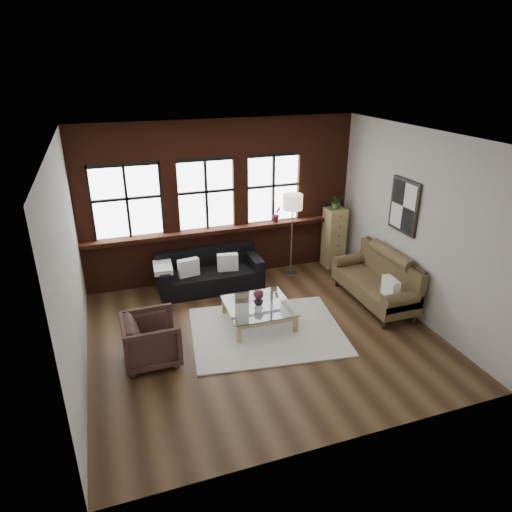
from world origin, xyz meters
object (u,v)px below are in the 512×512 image
object	(u,v)px
vintage_settee	(375,278)
drawer_chest	(334,238)
dark_sofa	(210,271)
vase	(258,300)
coffee_table	(258,314)
armchair	(152,339)
floor_lamp	(292,232)

from	to	relation	value
vintage_settee	drawer_chest	distance (m)	1.79
dark_sofa	vase	xyz separation A→B (m)	(0.47, -1.55, 0.07)
vintage_settee	coffee_table	bearing A→B (deg)	179.23
vintage_settee	armchair	size ratio (longest dim) A/B	2.36
vintage_settee	floor_lamp	distance (m)	1.98
vintage_settee	armchair	world-z (taller)	vintage_settee
dark_sofa	coffee_table	size ratio (longest dim) A/B	1.85
dark_sofa	vintage_settee	bearing A→B (deg)	-30.27
armchair	vase	world-z (taller)	armchair
coffee_table	drawer_chest	bearing A→B (deg)	36.88
dark_sofa	armchair	size ratio (longest dim) A/B	2.47
drawer_chest	floor_lamp	world-z (taller)	floor_lamp
vase	drawer_chest	distance (m)	2.93
vase	drawer_chest	bearing A→B (deg)	36.88
dark_sofa	armchair	xyz separation A→B (m)	(-1.39, -2.05, 0.01)
vintage_settee	drawer_chest	bearing A→B (deg)	86.92
armchair	vase	bearing A→B (deg)	-75.75
vintage_settee	vase	xyz separation A→B (m)	(-2.24, 0.03, -0.08)
armchair	vintage_settee	bearing A→B (deg)	-84.25
vintage_settee	coffee_table	xyz separation A→B (m)	(-2.24, 0.03, -0.34)
armchair	drawer_chest	distance (m)	4.77
coffee_table	drawer_chest	world-z (taller)	drawer_chest
coffee_table	dark_sofa	bearing A→B (deg)	106.77
armchair	coffee_table	distance (m)	1.93
coffee_table	vintage_settee	bearing A→B (deg)	-0.77
vintage_settee	floor_lamp	xyz separation A→B (m)	(-0.94, 1.69, 0.43)
vase	armchair	bearing A→B (deg)	-165.01
vintage_settee	vase	distance (m)	2.24
armchair	floor_lamp	bearing A→B (deg)	-56.41
armchair	floor_lamp	distance (m)	3.86
floor_lamp	armchair	bearing A→B (deg)	-145.66
coffee_table	floor_lamp	distance (m)	2.24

